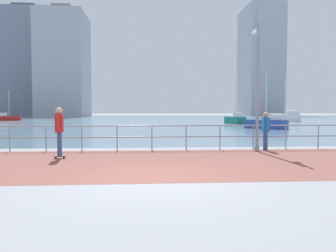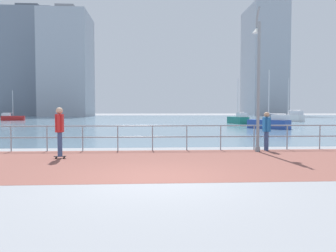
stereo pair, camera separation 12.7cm
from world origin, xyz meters
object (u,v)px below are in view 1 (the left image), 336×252
lamppost (257,72)px  sailboat_ivory (267,123)px  bystander (266,128)px  sailboat_blue (8,118)px  sailboat_yellow (286,117)px  sailboat_red (235,119)px  skateboarder (59,128)px

lamppost → sailboat_ivory: bearing=67.5°
bystander → sailboat_blue: (-26.31, 39.63, -0.46)m
bystander → lamppost: bearing=-167.2°
sailboat_yellow → sailboat_ivory: bearing=-118.3°
sailboat_red → lamppost: bearing=-104.0°
lamppost → sailboat_blue: bearing=123.1°
lamppost → skateboarder: 7.77m
sailboat_red → skateboarder: bearing=-116.5°
lamppost → bystander: lamppost is taller
lamppost → sailboat_red: bearing=76.0°
bystander → skateboarder: bearing=-167.5°
skateboarder → sailboat_blue: 45.33m
bystander → sailboat_red: size_ratio=0.29×
skateboarder → sailboat_red: sailboat_red is taller
sailboat_red → bystander: bearing=-103.2°
sailboat_ivory → bystander: bearing=-111.3°
sailboat_ivory → sailboat_blue: sailboat_ivory is taller
sailboat_yellow → sailboat_red: sailboat_yellow is taller
skateboarder → lamppost: bearing=12.5°
sailboat_red → sailboat_blue: bearing=157.0°
lamppost → sailboat_ivory: lamppost is taller
lamppost → skateboarder: size_ratio=3.27×
sailboat_ivory → sailboat_red: 10.84m
sailboat_ivory → sailboat_red: sailboat_red is taller
sailboat_blue → sailboat_red: sailboat_red is taller
sailboat_blue → sailboat_red: (32.37, -13.71, 0.07)m
sailboat_yellow → sailboat_red: bearing=-142.5°
sailboat_red → sailboat_yellow: bearing=37.5°
bystander → sailboat_ivory: bearing=68.7°
sailboat_blue → sailboat_ivory: bearing=-37.3°
lamppost → sailboat_ivory: (6.29, 15.17, -2.64)m
sailboat_yellow → sailboat_blue: sailboat_yellow is taller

